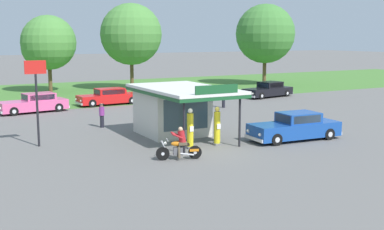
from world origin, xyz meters
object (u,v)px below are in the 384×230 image
(featured_classic_sedan, at_px, (295,127))
(roadside_pole_sign, at_px, (36,88))
(gas_pump_offside, at_px, (217,127))
(motorcycle_with_rider, at_px, (180,146))
(parked_car_back_row_far_left, at_px, (268,90))
(gas_pump_nearside, at_px, (190,130))
(parked_car_back_row_centre_right, at_px, (34,103))
(bystander_chatting_near_pumps, at_px, (102,115))
(parked_car_back_row_centre, at_px, (109,97))
(parked_car_back_row_far_right, at_px, (186,92))
(bystander_admiring_sedan, at_px, (224,97))

(featured_classic_sedan, bearing_deg, roadside_pole_sign, 158.64)
(featured_classic_sedan, bearing_deg, gas_pump_offside, 168.60)
(motorcycle_with_rider, distance_m, roadside_pole_sign, 8.46)
(gas_pump_offside, bearing_deg, parked_car_back_row_far_left, 45.81)
(parked_car_back_row_far_left, height_order, roadside_pole_sign, roadside_pole_sign)
(gas_pump_nearside, distance_m, parked_car_back_row_centre_right, 17.39)
(bystander_chatting_near_pumps, bearing_deg, parked_car_back_row_centre, 68.90)
(gas_pump_nearside, height_order, roadside_pole_sign, roadside_pole_sign)
(gas_pump_offside, height_order, parked_car_back_row_centre_right, gas_pump_offside)
(bystander_chatting_near_pumps, bearing_deg, roadside_pole_sign, -141.49)
(gas_pump_offside, relative_size, parked_car_back_row_centre_right, 0.38)
(gas_pump_nearside, xyz_separation_m, parked_car_back_row_far_right, (9.44, 18.58, -0.30))
(bystander_admiring_sedan, bearing_deg, gas_pump_offside, -123.44)
(parked_car_back_row_far_right, height_order, parked_car_back_row_centre_right, parked_car_back_row_centre_right)
(bystander_chatting_near_pumps, bearing_deg, bystander_admiring_sedan, 18.53)
(featured_classic_sedan, relative_size, parked_car_back_row_centre_right, 1.01)
(featured_classic_sedan, xyz_separation_m, parked_car_back_row_far_right, (3.21, 19.51, -0.04))
(motorcycle_with_rider, bearing_deg, parked_car_back_row_centre, 80.61)
(gas_pump_nearside, xyz_separation_m, parked_car_back_row_centre, (1.73, 18.13, -0.31))
(gas_pump_offside, xyz_separation_m, parked_car_back_row_far_right, (7.80, 18.58, -0.29))
(parked_car_back_row_far_left, xyz_separation_m, roadside_pole_sign, (-24.05, -11.76, 2.46))
(bystander_chatting_near_pumps, bearing_deg, parked_car_back_row_far_right, 42.45)
(featured_classic_sedan, relative_size, parked_car_back_row_far_right, 1.03)
(bystander_chatting_near_pumps, bearing_deg, gas_pump_nearside, -74.52)
(gas_pump_nearside, bearing_deg, bystander_chatting_near_pumps, 105.48)
(gas_pump_nearside, bearing_deg, parked_car_back_row_centre, 84.54)
(gas_pump_nearside, bearing_deg, motorcycle_with_rider, -129.72)
(parked_car_back_row_far_right, height_order, roadside_pole_sign, roadside_pole_sign)
(parked_car_back_row_far_left, height_order, parked_car_back_row_centre, parked_car_back_row_far_left)
(parked_car_back_row_far_left, relative_size, bystander_admiring_sedan, 3.47)
(gas_pump_offside, xyz_separation_m, motorcycle_with_rider, (-3.22, -1.90, -0.30))
(motorcycle_with_rider, distance_m, parked_car_back_row_far_left, 25.89)
(bystander_admiring_sedan, relative_size, roadside_pole_sign, 0.36)
(parked_car_back_row_centre_right, height_order, parked_car_back_row_centre, parked_car_back_row_centre_right)
(gas_pump_offside, distance_m, featured_classic_sedan, 4.69)
(parked_car_back_row_far_left, distance_m, bystander_chatting_near_pumps, 20.96)
(gas_pump_offside, xyz_separation_m, roadside_pole_sign, (-8.53, 4.21, 2.17))
(gas_pump_offside, bearing_deg, bystander_chatting_near_pumps, 115.82)
(parked_car_back_row_far_left, distance_m, bystander_admiring_sedan, 8.73)
(parked_car_back_row_centre, xyz_separation_m, bystander_admiring_sedan, (7.73, -6.29, 0.21))
(parked_car_back_row_centre_right, xyz_separation_m, bystander_chatting_near_pumps, (2.60, -8.77, 0.14))
(gas_pump_nearside, bearing_deg, bystander_admiring_sedan, 51.38)
(gas_pump_nearside, distance_m, parked_car_back_row_far_right, 20.85)
(parked_car_back_row_far_right, distance_m, parked_car_back_row_centre_right, 14.36)
(parked_car_back_row_centre_right, relative_size, bystander_chatting_near_pumps, 3.54)
(featured_classic_sedan, distance_m, parked_car_back_row_centre_right, 20.80)
(parked_car_back_row_centre_right, height_order, bystander_chatting_near_pumps, bystander_chatting_near_pumps)
(parked_car_back_row_centre_right, xyz_separation_m, parked_car_back_row_centre, (6.53, 1.42, -0.02))
(bystander_admiring_sedan, distance_m, bystander_chatting_near_pumps, 12.30)
(bystander_admiring_sedan, bearing_deg, parked_car_back_row_centre, 140.88)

